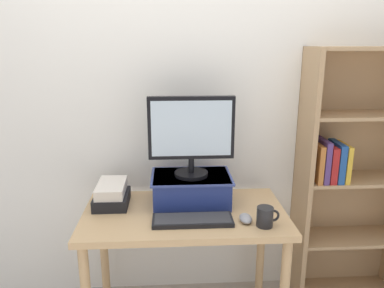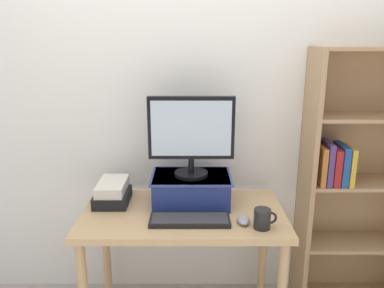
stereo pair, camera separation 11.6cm
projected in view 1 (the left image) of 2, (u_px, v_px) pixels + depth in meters
The scene contains 9 objects.
back_wall at pixel (181, 97), 2.29m from camera, with size 7.00×0.08×2.60m.
desk at pixel (185, 228), 2.07m from camera, with size 1.10×0.60×0.73m.
bookshelf_unit at pixel (351, 176), 2.33m from camera, with size 0.70×0.28×1.60m.
riser_box at pixel (191, 188), 2.13m from camera, with size 0.45×0.31×0.17m.
computer_monitor at pixel (191, 133), 2.04m from camera, with size 0.47×0.19×0.45m.
keyboard at pixel (193, 220), 1.91m from camera, with size 0.41×0.15×0.02m.
computer_mouse at pixel (246, 218), 1.92m from camera, with size 0.06×0.10×0.04m.
book_stack at pixel (112, 194), 2.11m from camera, with size 0.19×0.27×0.12m.
coffee_mug at pixel (265, 217), 1.87m from camera, with size 0.12×0.08×0.10m.
Camera 1 is at (-0.07, -1.87, 1.63)m, focal length 35.00 mm.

